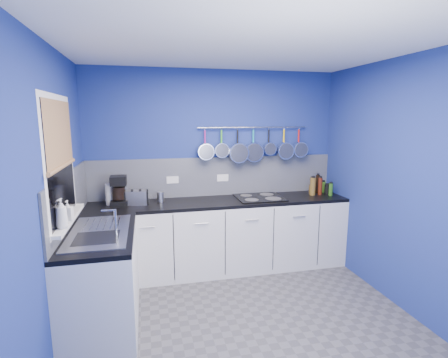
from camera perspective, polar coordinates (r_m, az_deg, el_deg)
name	(u,v)px	position (r m, az deg, el deg)	size (l,w,h in m)	color
floor	(247,324)	(3.50, 3.87, -23.04)	(3.20, 3.00, 0.02)	#47474C
ceiling	(251,42)	(2.98, 4.50, 21.86)	(3.20, 3.00, 0.02)	white
wall_back	(215,169)	(4.44, -1.58, 1.74)	(3.20, 0.02, 2.50)	navy
wall_front	(347,266)	(1.68, 19.89, -13.53)	(3.20, 0.02, 2.50)	navy
wall_left	(49,204)	(2.96, -27.21, -3.76)	(0.02, 3.00, 2.50)	navy
wall_right	(406,186)	(3.79, 28.13, -0.97)	(0.02, 3.00, 2.50)	navy
backsplash_back	(215,176)	(4.43, -1.51, 0.42)	(3.20, 0.02, 0.50)	slate
backsplash_left	(70,199)	(3.55, -24.41, -3.02)	(0.02, 1.80, 0.50)	slate
cabinet_run_back	(220,237)	(4.34, -0.70, -9.62)	(3.20, 0.60, 0.86)	silver
worktop_back	(220,202)	(4.21, -0.71, -3.86)	(3.20, 0.60, 0.04)	black
cabinet_run_left	(103,281)	(3.46, -19.62, -15.72)	(0.60, 1.20, 0.86)	silver
worktop_left	(100,234)	(3.29, -20.10, -8.63)	(0.60, 1.20, 0.04)	black
window_frame	(60,161)	(3.19, -25.75, 2.78)	(0.01, 1.00, 1.10)	white
window_glass	(61,161)	(3.19, -25.67, 2.79)	(0.01, 0.90, 1.00)	black
bamboo_blind	(59,134)	(3.17, -25.84, 6.82)	(0.01, 0.90, 0.55)	tan
window_sill	(68,219)	(3.28, -24.62, -6.13)	(0.10, 0.98, 0.03)	white
sink_unit	(99,231)	(3.28, -20.13, -8.23)	(0.50, 0.95, 0.01)	silver
mixer_tap	(116,223)	(3.05, -17.68, -6.97)	(0.12, 0.08, 0.26)	silver
socket_left	(173,180)	(4.35, -8.60, -0.15)	(0.15, 0.01, 0.09)	white
socket_right	(223,178)	(4.44, -0.22, 0.19)	(0.15, 0.01, 0.09)	white
pot_rail	(253,127)	(4.46, 4.93, 8.60)	(0.02, 0.02, 1.45)	silver
soap_bottle_a	(61,214)	(2.96, -25.58, -5.23)	(0.09, 0.09, 0.24)	white
soap_bottle_b	(68,210)	(3.17, -24.71, -4.80)	(0.08, 0.08, 0.17)	white
paper_towel	(110,194)	(4.20, -18.50, -2.44)	(0.11, 0.11, 0.25)	white
coffee_maker	(119,191)	(4.12, -17.19, -1.91)	(0.19, 0.21, 0.34)	black
toaster	(136,197)	(4.13, -14.44, -3.01)	(0.26, 0.15, 0.16)	silver
canister	(161,197)	(4.20, -10.58, -2.97)	(0.08, 0.08, 0.12)	silver
hob	(259,197)	(4.35, 5.94, -3.09)	(0.58, 0.51, 0.01)	black
pan_0	(205,144)	(4.31, -3.18, 5.91)	(0.21, 0.12, 0.40)	silver
pan_1	(222,143)	(4.35, -0.42, 6.08)	(0.19, 0.07, 0.38)	silver
pan_2	(238,145)	(4.40, 2.29, 5.68)	(0.26, 0.12, 0.45)	silver
pan_3	(253,145)	(4.46, 4.92, 5.74)	(0.25, 0.09, 0.44)	silver
pan_4	(269,141)	(4.53, 7.50, 6.29)	(0.17, 0.10, 0.36)	silver
pan_5	(284,143)	(4.61, 9.97, 5.94)	(0.23, 0.12, 0.42)	silver
pan_6	(299,142)	(4.69, 12.37, 6.05)	(0.21, 0.11, 0.40)	silver
condiment_0	(323,187)	(4.83, 16.21, -1.30)	(0.07, 0.07, 0.15)	#3F721E
condiment_1	(318,184)	(4.76, 15.39, -0.82)	(0.05, 0.05, 0.25)	black
condiment_2	(311,189)	(4.73, 14.36, -1.65)	(0.06, 0.06, 0.11)	brown
condiment_3	(327,189)	(4.74, 16.86, -1.67)	(0.07, 0.07, 0.13)	black
condiment_4	(320,186)	(4.66, 15.79, -1.18)	(0.05, 0.05, 0.23)	#4C190C
condiment_5	(313,186)	(4.62, 14.63, -1.20)	(0.07, 0.07, 0.23)	brown
condiment_6	(331,190)	(4.66, 17.43, -1.69)	(0.05, 0.05, 0.16)	#265919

